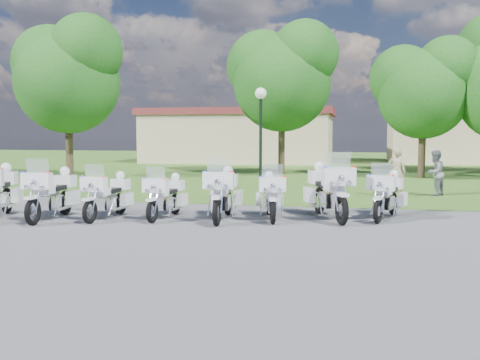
% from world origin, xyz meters
% --- Properties ---
extents(ground, '(100.00, 100.00, 0.00)m').
position_xyz_m(ground, '(0.00, 0.00, 0.00)').
color(ground, slate).
rests_on(ground, ground).
extents(grass_lawn, '(100.00, 48.00, 0.01)m').
position_xyz_m(grass_lawn, '(0.00, 27.00, 0.00)').
color(grass_lawn, '#335F1E').
rests_on(grass_lawn, ground).
extents(motorcycle_1, '(0.89, 2.42, 1.62)m').
position_xyz_m(motorcycle_1, '(-5.02, -0.64, 0.68)').
color(motorcycle_1, black).
rests_on(motorcycle_1, ground).
extents(motorcycle_2, '(0.79, 2.18, 1.46)m').
position_xyz_m(motorcycle_2, '(-3.64, -0.23, 0.61)').
color(motorcycle_2, black).
rests_on(motorcycle_2, ground).
extents(motorcycle_3, '(0.76, 2.10, 1.41)m').
position_xyz_m(motorcycle_3, '(-2.17, 0.12, 0.59)').
color(motorcycle_3, black).
rests_on(motorcycle_3, ground).
extents(motorcycle_4, '(0.91, 2.47, 1.65)m').
position_xyz_m(motorcycle_4, '(-0.62, 0.19, 0.69)').
color(motorcycle_4, black).
rests_on(motorcycle_4, ground).
extents(motorcycle_5, '(1.01, 2.16, 1.47)m').
position_xyz_m(motorcycle_5, '(0.55, 0.59, 0.62)').
color(motorcycle_5, black).
rests_on(motorcycle_5, ground).
extents(motorcycle_6, '(1.44, 2.54, 1.78)m').
position_xyz_m(motorcycle_6, '(2.03, 0.96, 0.75)').
color(motorcycle_6, black).
rests_on(motorcycle_6, ground).
extents(motorcycle_7, '(1.15, 2.19, 1.51)m').
position_xyz_m(motorcycle_7, '(3.56, 1.26, 0.63)').
color(motorcycle_7, black).
rests_on(motorcycle_7, ground).
extents(lamp_post, '(0.44, 0.44, 3.98)m').
position_xyz_m(lamp_post, '(-0.84, 7.17, 3.02)').
color(lamp_post, black).
rests_on(lamp_post, ground).
extents(tree_0, '(5.97, 5.09, 7.96)m').
position_xyz_m(tree_0, '(-11.20, 11.14, 5.27)').
color(tree_0, '#38281C').
rests_on(tree_0, ground).
extents(tree_1, '(6.19, 5.28, 8.26)m').
position_xyz_m(tree_1, '(-1.22, 16.09, 5.46)').
color(tree_1, '#38281C').
rests_on(tree_1, ground).
extents(tree_2, '(5.23, 4.47, 6.98)m').
position_xyz_m(tree_2, '(6.03, 15.04, 4.61)').
color(tree_2, '#38281C').
rests_on(tree_2, ground).
extents(building_west, '(14.56, 8.32, 4.10)m').
position_xyz_m(building_west, '(-6.00, 28.00, 2.07)').
color(building_west, '#C8B690').
rests_on(building_west, ground).
extents(building_east, '(11.44, 7.28, 4.10)m').
position_xyz_m(building_east, '(11.00, 30.00, 2.07)').
color(building_east, '#C8B690').
rests_on(building_east, ground).
extents(bystander_a, '(0.65, 0.44, 1.73)m').
position_xyz_m(bystander_a, '(4.17, 6.20, 0.87)').
color(bystander_a, tan).
rests_on(bystander_a, ground).
extents(bystander_b, '(0.97, 1.01, 1.64)m').
position_xyz_m(bystander_b, '(5.54, 6.88, 0.82)').
color(bystander_b, gray).
rests_on(bystander_b, ground).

